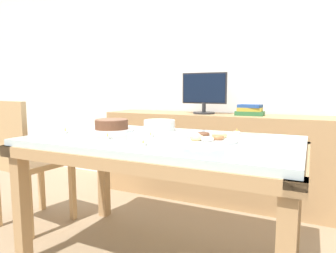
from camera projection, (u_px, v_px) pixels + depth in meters
name	position (u px, v px, depth m)	size (l,w,h in m)	color
wall_back	(228.00, 61.00, 2.93)	(8.00, 0.10, 2.60)	white
dining_table	(161.00, 154.00, 1.72)	(1.55, 0.88, 0.74)	silver
chair	(24.00, 158.00, 2.18)	(0.45, 0.45, 0.94)	tan
sideboard	(217.00, 157.00, 2.77)	(2.17, 0.44, 0.80)	tan
computer_monitor	(204.00, 93.00, 2.76)	(0.42, 0.20, 0.38)	#262628
book_stack	(250.00, 110.00, 2.60)	(0.24, 0.16, 0.10)	#2D6638
cake_chocolate_round	(112.00, 126.00, 2.00)	(0.29, 0.29, 0.08)	white
pastry_platter	(206.00, 139.00, 1.59)	(0.34, 0.34, 0.04)	white
plate_stack	(159.00, 125.00, 2.01)	(0.21, 0.21, 0.07)	white
tealight_near_cakes	(65.00, 132.00, 1.88)	(0.04, 0.04, 0.04)	silver
tealight_right_edge	(151.00, 136.00, 1.71)	(0.04, 0.04, 0.04)	silver
tealight_near_front	(237.00, 132.00, 1.85)	(0.04, 0.04, 0.04)	silver
tealight_centre	(143.00, 144.00, 1.45)	(0.04, 0.04, 0.04)	silver
tealight_left_edge	(108.00, 137.00, 1.65)	(0.04, 0.04, 0.04)	silver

